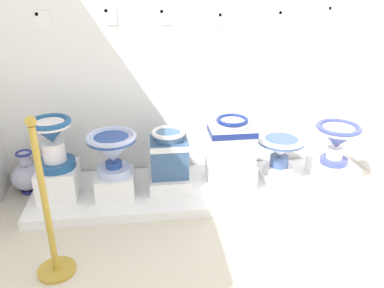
{
  "coord_description": "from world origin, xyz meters",
  "views": [
    {
      "loc": [
        1.24,
        -0.62,
        1.78
      ],
      "look_at": [
        1.61,
        2.31,
        0.47
      ],
      "focal_mm": 36.58,
      "sensor_mm": 36.0,
      "label": 1
    }
  ],
  "objects_px": {
    "antique_toilet_rightmost": "(232,139)",
    "info_placard_first": "(43,19)",
    "antique_toilet_central_ornate": "(112,149)",
    "info_placard_second": "(110,16)",
    "info_placard_fifth": "(284,17)",
    "info_placard_sixth": "(333,12)",
    "antique_toilet_leftmost": "(52,138)",
    "plinth_block_broad_patterned": "(170,179)",
    "plinth_block_leftmost": "(59,181)",
    "antique_toilet_tall_cobalt": "(280,148)",
    "plinth_block_tall_cobalt": "(278,173)",
    "info_placard_fourth": "(224,20)",
    "plinth_block_rightmost": "(230,171)",
    "info_placard_third": "(166,16)",
    "antique_toilet_broad_patterned": "(169,151)",
    "plinth_block_pale_glazed": "(332,169)",
    "antique_toilet_pale_glazed": "(337,137)",
    "stanchion_post_near_left": "(50,228)",
    "plinth_block_central_ornate": "(115,184)",
    "decorative_vase_spare": "(28,175)"
  },
  "relations": [
    {
      "from": "antique_toilet_rightmost",
      "to": "info_placard_sixth",
      "type": "height_order",
      "value": "info_placard_sixth"
    },
    {
      "from": "antique_toilet_broad_patterned",
      "to": "info_placard_sixth",
      "type": "height_order",
      "value": "info_placard_sixth"
    },
    {
      "from": "antique_toilet_central_ornate",
      "to": "antique_toilet_broad_patterned",
      "type": "distance_m",
      "value": 0.47
    },
    {
      "from": "antique_toilet_pale_glazed",
      "to": "info_placard_sixth",
      "type": "bearing_deg",
      "value": 92.67
    },
    {
      "from": "antique_toilet_pale_glazed",
      "to": "info_placard_sixth",
      "type": "height_order",
      "value": "info_placard_sixth"
    },
    {
      "from": "antique_toilet_central_ornate",
      "to": "plinth_block_tall_cobalt",
      "type": "xyz_separation_m",
      "value": [
        1.44,
        0.13,
        -0.38
      ]
    },
    {
      "from": "plinth_block_central_ornate",
      "to": "info_placard_third",
      "type": "height_order",
      "value": "info_placard_third"
    },
    {
      "from": "plinth_block_central_ornate",
      "to": "antique_toilet_broad_patterned",
      "type": "xyz_separation_m",
      "value": [
        0.45,
        0.08,
        0.23
      ]
    },
    {
      "from": "plinth_block_leftmost",
      "to": "antique_toilet_tall_cobalt",
      "type": "height_order",
      "value": "antique_toilet_tall_cobalt"
    },
    {
      "from": "plinth_block_central_ornate",
      "to": "antique_toilet_pale_glazed",
      "type": "xyz_separation_m",
      "value": [
        1.93,
        0.08,
        0.28
      ]
    },
    {
      "from": "info_placard_fifth",
      "to": "info_placard_sixth",
      "type": "bearing_deg",
      "value": -0.0
    },
    {
      "from": "plinth_block_tall_cobalt",
      "to": "plinth_block_broad_patterned",
      "type": "bearing_deg",
      "value": -177.08
    },
    {
      "from": "info_placard_sixth",
      "to": "info_placard_fifth",
      "type": "bearing_deg",
      "value": 180.0
    },
    {
      "from": "antique_toilet_leftmost",
      "to": "plinth_block_broad_patterned",
      "type": "xyz_separation_m",
      "value": [
        0.91,
        0.04,
        -0.45
      ]
    },
    {
      "from": "plinth_block_pale_glazed",
      "to": "info_placard_first",
      "type": "distance_m",
      "value": 2.77
    },
    {
      "from": "plinth_block_rightmost",
      "to": "decorative_vase_spare",
      "type": "distance_m",
      "value": 1.76
    },
    {
      "from": "info_placard_second",
      "to": "plinth_block_leftmost",
      "type": "bearing_deg",
      "value": -140.21
    },
    {
      "from": "antique_toilet_leftmost",
      "to": "info_placard_third",
      "type": "height_order",
      "value": "info_placard_third"
    },
    {
      "from": "plinth_block_pale_glazed",
      "to": "decorative_vase_spare",
      "type": "xyz_separation_m",
      "value": [
        -2.7,
        0.19,
        0.01
      ]
    },
    {
      "from": "stanchion_post_near_left",
      "to": "plinth_block_tall_cobalt",
      "type": "bearing_deg",
      "value": 27.62
    },
    {
      "from": "plinth_block_tall_cobalt",
      "to": "stanchion_post_near_left",
      "type": "distance_m",
      "value": 2.03
    },
    {
      "from": "plinth_block_central_ornate",
      "to": "info_placard_first",
      "type": "bearing_deg",
      "value": 137.45
    },
    {
      "from": "plinth_block_leftmost",
      "to": "info_placard_first",
      "type": "relative_size",
      "value": 2.49
    },
    {
      "from": "plinth_block_leftmost",
      "to": "antique_toilet_leftmost",
      "type": "distance_m",
      "value": 0.38
    },
    {
      "from": "plinth_block_broad_patterned",
      "to": "plinth_block_rightmost",
      "type": "distance_m",
      "value": 0.53
    },
    {
      "from": "antique_toilet_central_ornate",
      "to": "info_placard_second",
      "type": "xyz_separation_m",
      "value": [
        0.04,
        0.45,
        0.97
      ]
    },
    {
      "from": "antique_toilet_rightmost",
      "to": "info_placard_first",
      "type": "height_order",
      "value": "info_placard_first"
    },
    {
      "from": "info_placard_first",
      "to": "info_placard_third",
      "type": "distance_m",
      "value": 0.97
    },
    {
      "from": "decorative_vase_spare",
      "to": "info_placard_first",
      "type": "bearing_deg",
      "value": 32.88
    },
    {
      "from": "plinth_block_pale_glazed",
      "to": "antique_toilet_tall_cobalt",
      "type": "bearing_deg",
      "value": 174.21
    },
    {
      "from": "antique_toilet_tall_cobalt",
      "to": "plinth_block_central_ornate",
      "type": "bearing_deg",
      "value": -174.97
    },
    {
      "from": "plinth_block_central_ornate",
      "to": "plinth_block_tall_cobalt",
      "type": "relative_size",
      "value": 0.8
    },
    {
      "from": "info_placard_sixth",
      "to": "antique_toilet_leftmost",
      "type": "bearing_deg",
      "value": -170.16
    },
    {
      "from": "plinth_block_tall_cobalt",
      "to": "info_placard_second",
      "type": "relative_size",
      "value": 2.93
    },
    {
      "from": "plinth_block_broad_patterned",
      "to": "info_placard_fourth",
      "type": "distance_m",
      "value": 1.42
    },
    {
      "from": "antique_toilet_broad_patterned",
      "to": "plinth_block_tall_cobalt",
      "type": "height_order",
      "value": "antique_toilet_broad_patterned"
    },
    {
      "from": "info_placard_fourth",
      "to": "stanchion_post_near_left",
      "type": "bearing_deg",
      "value": -136.08
    },
    {
      "from": "info_placard_second",
      "to": "decorative_vase_spare",
      "type": "relative_size",
      "value": 0.35
    },
    {
      "from": "plinth_block_rightmost",
      "to": "plinth_block_pale_glazed",
      "type": "distance_m",
      "value": 0.95
    },
    {
      "from": "info_placard_third",
      "to": "info_placard_fourth",
      "type": "xyz_separation_m",
      "value": [
        0.48,
        0.0,
        -0.04
      ]
    },
    {
      "from": "antique_toilet_tall_cobalt",
      "to": "plinth_block_pale_glazed",
      "type": "xyz_separation_m",
      "value": [
        0.49,
        -0.05,
        -0.22
      ]
    },
    {
      "from": "antique_toilet_leftmost",
      "to": "antique_toilet_rightmost",
      "type": "height_order",
      "value": "antique_toilet_leftmost"
    },
    {
      "from": "antique_toilet_leftmost",
      "to": "plinth_block_rightmost",
      "type": "height_order",
      "value": "antique_toilet_leftmost"
    },
    {
      "from": "plinth_block_central_ornate",
      "to": "info_placard_fourth",
      "type": "distance_m",
      "value": 1.63
    },
    {
      "from": "plinth_block_pale_glazed",
      "to": "info_placard_second",
      "type": "relative_size",
      "value": 2.74
    },
    {
      "from": "antique_toilet_central_ornate",
      "to": "info_placard_fourth",
      "type": "relative_size",
      "value": 2.84
    },
    {
      "from": "plinth_block_rightmost",
      "to": "info_placard_third",
      "type": "xyz_separation_m",
      "value": [
        -0.51,
        0.38,
        1.26
      ]
    },
    {
      "from": "plinth_block_leftmost",
      "to": "plinth_block_broad_patterned",
      "type": "height_order",
      "value": "plinth_block_leftmost"
    },
    {
      "from": "antique_toilet_rightmost",
      "to": "info_placard_sixth",
      "type": "distance_m",
      "value": 1.4
    },
    {
      "from": "antique_toilet_central_ornate",
      "to": "plinth_block_broad_patterned",
      "type": "xyz_separation_m",
      "value": [
        0.45,
        0.08,
        -0.35
      ]
    }
  ]
}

